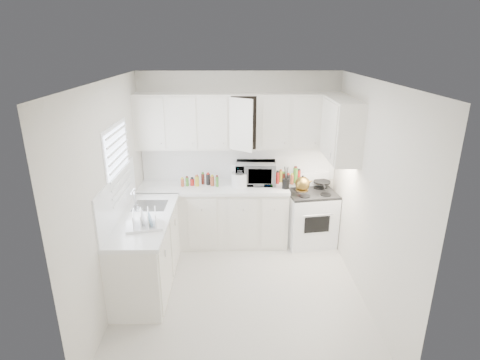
{
  "coord_description": "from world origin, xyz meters",
  "views": [
    {
      "loc": [
        -0.08,
        -4.18,
        2.99
      ],
      "look_at": [
        0.0,
        0.7,
        1.25
      ],
      "focal_mm": 29.08,
      "sensor_mm": 36.0,
      "label": 1
    }
  ],
  "objects_px": {
    "stove": "(311,211)",
    "rice_cooker": "(240,178)",
    "utensil_crock": "(286,177)",
    "dish_rack": "(144,218)",
    "microwave": "(256,170)",
    "tea_kettle": "(303,183)"
  },
  "relations": [
    {
      "from": "utensil_crock",
      "to": "dish_rack",
      "type": "distance_m",
      "value": 2.2
    },
    {
      "from": "rice_cooker",
      "to": "utensil_crock",
      "type": "distance_m",
      "value": 0.69
    },
    {
      "from": "rice_cooker",
      "to": "dish_rack",
      "type": "relative_size",
      "value": 0.59
    },
    {
      "from": "utensil_crock",
      "to": "dish_rack",
      "type": "bearing_deg",
      "value": -145.53
    },
    {
      "from": "stove",
      "to": "dish_rack",
      "type": "distance_m",
      "value": 2.64
    },
    {
      "from": "microwave",
      "to": "dish_rack",
      "type": "xyz_separation_m",
      "value": [
        -1.38,
        -1.48,
        -0.09
      ]
    },
    {
      "from": "microwave",
      "to": "utensil_crock",
      "type": "bearing_deg",
      "value": -26.0
    },
    {
      "from": "utensil_crock",
      "to": "stove",
      "type": "bearing_deg",
      "value": 12.14
    },
    {
      "from": "tea_kettle",
      "to": "rice_cooker",
      "type": "distance_m",
      "value": 0.93
    },
    {
      "from": "stove",
      "to": "rice_cooker",
      "type": "distance_m",
      "value": 1.21
    },
    {
      "from": "rice_cooker",
      "to": "dish_rack",
      "type": "height_order",
      "value": "rice_cooker"
    },
    {
      "from": "stove",
      "to": "tea_kettle",
      "type": "distance_m",
      "value": 0.57
    },
    {
      "from": "tea_kettle",
      "to": "utensil_crock",
      "type": "bearing_deg",
      "value": -175.44
    },
    {
      "from": "microwave",
      "to": "dish_rack",
      "type": "relative_size",
      "value": 1.44
    },
    {
      "from": "stove",
      "to": "tea_kettle",
      "type": "relative_size",
      "value": 4.08
    },
    {
      "from": "rice_cooker",
      "to": "utensil_crock",
      "type": "xyz_separation_m",
      "value": [
        0.68,
        -0.11,
        0.05
      ]
    },
    {
      "from": "rice_cooker",
      "to": "stove",
      "type": "bearing_deg",
      "value": -4.24
    },
    {
      "from": "utensil_crock",
      "to": "dish_rack",
      "type": "xyz_separation_m",
      "value": [
        -1.81,
        -1.24,
        -0.06
      ]
    },
    {
      "from": "microwave",
      "to": "utensil_crock",
      "type": "relative_size",
      "value": 1.72
    },
    {
      "from": "stove",
      "to": "dish_rack",
      "type": "bearing_deg",
      "value": -157.51
    },
    {
      "from": "tea_kettle",
      "to": "microwave",
      "type": "relative_size",
      "value": 0.45
    },
    {
      "from": "tea_kettle",
      "to": "microwave",
      "type": "xyz_separation_m",
      "value": [
        -0.66,
        0.31,
        0.09
      ]
    }
  ]
}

